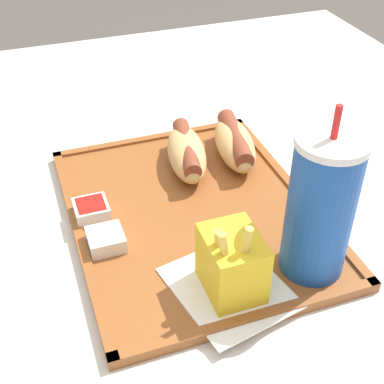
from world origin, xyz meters
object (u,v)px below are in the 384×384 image
at_px(sauce_cup_mayo, 106,239).
at_px(soda_cup, 321,207).
at_px(hot_dog_far, 235,143).
at_px(fries_carton, 232,264).
at_px(sauce_cup_ketchup, 91,210).
at_px(hot_dog_near, 186,152).

bearing_deg(sauce_cup_mayo, soda_cup, 62.90).
xyz_separation_m(soda_cup, hot_dog_far, (-0.24, 0.01, -0.06)).
distance_m(hot_dog_far, sauce_cup_mayo, 0.25).
xyz_separation_m(hot_dog_far, sauce_cup_mayo, (0.13, -0.22, -0.01)).
xyz_separation_m(fries_carton, sauce_cup_ketchup, (-0.17, -0.12, -0.03)).
bearing_deg(hot_dog_far, sauce_cup_ketchup, -73.59).
bearing_deg(hot_dog_far, hot_dog_near, -90.00).
bearing_deg(soda_cup, fries_carton, -88.36).
xyz_separation_m(hot_dog_far, fries_carton, (0.24, -0.11, 0.01)).
xyz_separation_m(hot_dog_far, hot_dog_near, (0.00, -0.07, -0.00)).
bearing_deg(hot_dog_near, hot_dog_far, 90.00).
relative_size(soda_cup, hot_dog_far, 1.42).
relative_size(hot_dog_far, hot_dog_near, 1.00).
height_order(fries_carton, sauce_cup_mayo, fries_carton).
relative_size(hot_dog_near, fries_carton, 1.42).
bearing_deg(fries_carton, hot_dog_far, 156.11).
distance_m(hot_dog_near, sauce_cup_mayo, 0.19).
bearing_deg(sauce_cup_mayo, fries_carton, 45.28).
bearing_deg(sauce_cup_ketchup, soda_cup, 52.17).
height_order(soda_cup, sauce_cup_mayo, soda_cup).
relative_size(soda_cup, fries_carton, 2.02).
bearing_deg(fries_carton, sauce_cup_ketchup, -145.53).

